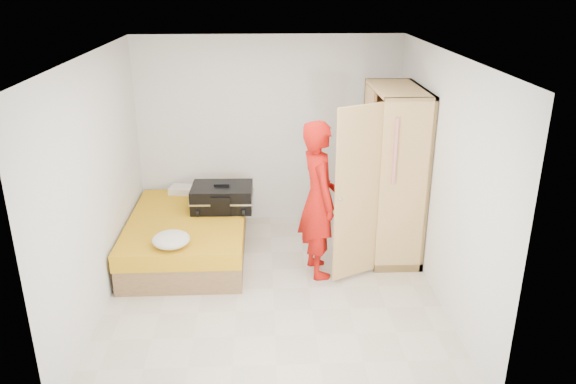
{
  "coord_description": "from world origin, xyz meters",
  "views": [
    {
      "loc": [
        -0.09,
        -5.52,
        3.31
      ],
      "look_at": [
        0.19,
        0.44,
        1.0
      ],
      "focal_mm": 35.0,
      "sensor_mm": 36.0,
      "label": 1
    }
  ],
  "objects_px": {
    "wardrobe": "(390,178)",
    "suitcase": "(222,197)",
    "person": "(319,199)",
    "bed": "(188,236)",
    "round_cushion": "(171,240)"
  },
  "relations": [
    {
      "from": "person",
      "to": "suitcase",
      "type": "distance_m",
      "value": 1.43
    },
    {
      "from": "person",
      "to": "wardrobe",
      "type": "bearing_deg",
      "value": -74.71
    },
    {
      "from": "wardrobe",
      "to": "suitcase",
      "type": "bearing_deg",
      "value": 170.57
    },
    {
      "from": "person",
      "to": "suitcase",
      "type": "relative_size",
      "value": 2.31
    },
    {
      "from": "bed",
      "to": "suitcase",
      "type": "xyz_separation_m",
      "value": [
        0.43,
        0.29,
        0.4
      ]
    },
    {
      "from": "wardrobe",
      "to": "person",
      "type": "bearing_deg",
      "value": -153.52
    },
    {
      "from": "person",
      "to": "suitcase",
      "type": "xyz_separation_m",
      "value": [
        -1.16,
        0.8,
        -0.27
      ]
    },
    {
      "from": "wardrobe",
      "to": "suitcase",
      "type": "xyz_separation_m",
      "value": [
        -2.08,
        0.34,
        -0.35
      ]
    },
    {
      "from": "bed",
      "to": "wardrobe",
      "type": "distance_m",
      "value": 2.61
    },
    {
      "from": "suitcase",
      "to": "bed",
      "type": "bearing_deg",
      "value": -144.85
    },
    {
      "from": "wardrobe",
      "to": "round_cushion",
      "type": "distance_m",
      "value": 2.71
    },
    {
      "from": "round_cushion",
      "to": "person",
      "type": "bearing_deg",
      "value": 8.87
    },
    {
      "from": "person",
      "to": "suitcase",
      "type": "height_order",
      "value": "person"
    },
    {
      "from": "wardrobe",
      "to": "suitcase",
      "type": "height_order",
      "value": "wardrobe"
    },
    {
      "from": "person",
      "to": "bed",
      "type": "bearing_deg",
      "value": 60.81
    }
  ]
}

